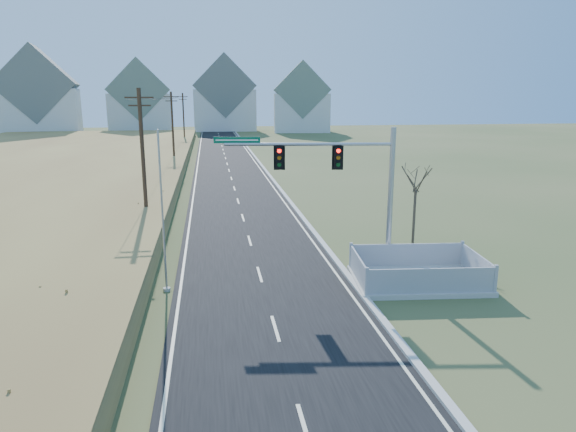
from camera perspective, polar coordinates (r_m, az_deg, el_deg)
The scene contains 16 objects.
ground at distance 21.39m, azimuth -2.11°, elevation -10.22°, with size 260.00×260.00×0.00m, color #3C4D25.
road at distance 70.05m, azimuth -6.90°, elevation 6.17°, with size 8.00×180.00×0.06m, color black.
curb at distance 70.30m, azimuth -3.50°, elevation 6.31°, with size 0.30×180.00×0.18m, color #B2AFA8.
reed_marsh at distance 63.85m, azimuth -28.71°, elevation 4.53°, with size 38.00×110.00×1.30m, color #A18F48.
utility_pole_near at distance 34.98m, azimuth -15.83°, elevation 6.45°, with size 1.80×0.26×9.00m.
utility_pole_mid at distance 64.76m, azimuth -12.69°, elevation 9.51°, with size 1.80×0.26×9.00m.
utility_pole_far at distance 94.68m, azimuth -11.53°, elevation 10.64°, with size 1.80×0.26×9.00m.
condo_nw at distance 124.75m, azimuth -25.97°, elevation 11.55°, with size 17.69×13.38×19.05m.
condo_nnw at distance 128.49m, azimuth -16.16°, elevation 12.01°, with size 14.93×11.17×17.03m.
condo_n at distance 131.58m, azimuth -7.08°, elevation 12.72°, with size 15.27×10.20×18.54m.
condo_ne at distance 125.50m, azimuth 1.49°, elevation 12.45°, with size 14.12×10.51×16.52m.
traffic_signal_mast at distance 25.18m, azimuth 7.23°, elevation 3.61°, with size 8.79×1.50×7.05m.
fence_enclosure at distance 24.77m, azimuth 14.18°, elevation -6.61°, with size 6.26×4.57×1.35m.
open_sign at distance 23.76m, azimuth 16.98°, elevation -7.49°, with size 0.45×0.33×0.63m.
flagpole at distance 22.94m, azimuth -13.69°, elevation -1.43°, with size 0.32×0.32×7.15m.
bare_tree at distance 29.93m, azimuth 14.08°, elevation 4.21°, with size 1.88×1.88×4.99m.
Camera 1 is at (-2.21, -19.50, 8.50)m, focal length 32.00 mm.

